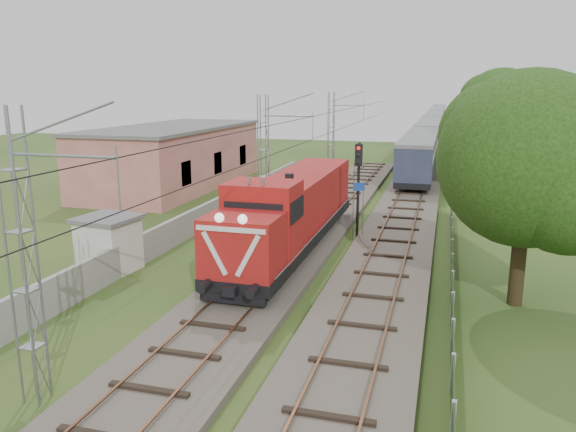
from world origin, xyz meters
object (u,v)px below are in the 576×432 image
(coach_rake, at_px, (433,123))
(locomotive, at_px, (292,210))
(signal_post, at_px, (358,174))
(relay_hut, at_px, (109,244))

(coach_rake, bearing_deg, locomotive, -93.94)
(locomotive, distance_m, coach_rake, 72.78)
(coach_rake, relative_size, signal_post, 20.34)
(coach_rake, bearing_deg, signal_post, -91.76)
(coach_rake, distance_m, relay_hut, 78.76)
(locomotive, relative_size, relay_hut, 6.15)
(locomotive, height_order, signal_post, signal_post)
(locomotive, distance_m, signal_post, 4.64)
(relay_hut, bearing_deg, coach_rake, 80.94)
(locomotive, relative_size, coach_rake, 0.16)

